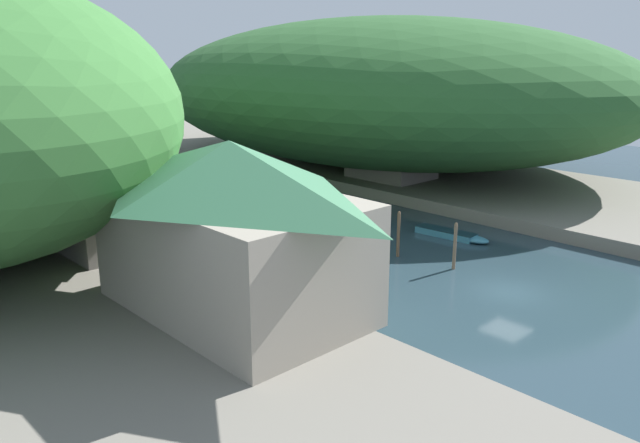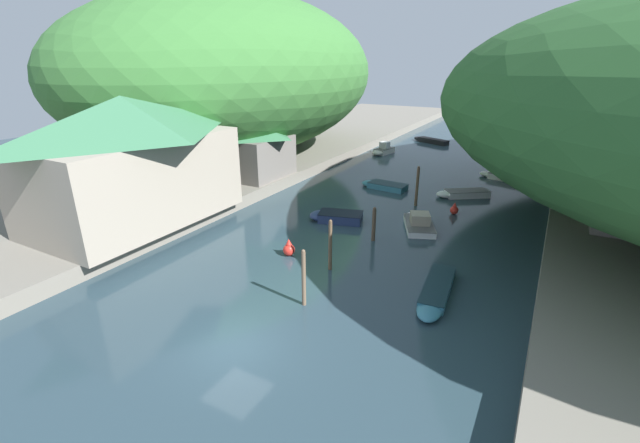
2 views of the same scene
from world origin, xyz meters
name	(u,v)px [view 2 (image 2 of 2)]	position (x,y,z in m)	size (l,w,h in m)	color
water_surface	(425,184)	(0.00, 30.00, 0.00)	(130.00, 130.00, 0.00)	#283D47
left_bank	(248,156)	(-22.54, 30.00, 0.53)	(22.00, 120.00, 1.07)	slate
hillside_left	(230,75)	(-23.64, 28.94, 10.20)	(30.08, 42.11, 18.26)	#387033
waterfront_building	(130,158)	(-14.78, 7.25, 5.57)	(8.88, 14.67, 8.72)	gray
boathouse_shed	(253,147)	(-14.86, 21.18, 3.90)	(6.43, 7.00, 5.49)	slate
boat_cabin_cruiser	(419,222)	(2.88, 18.33, 0.38)	(3.77, 5.37, 1.27)	white
boat_moored_right	(382,185)	(-3.29, 26.64, 0.28)	(4.73, 2.12, 0.58)	teal
boat_red_skiff	(461,194)	(4.11, 27.49, 0.30)	(4.88, 4.06, 0.62)	white
boat_far_upstream	(429,140)	(-5.82, 52.59, 0.33)	(6.10, 3.64, 0.67)	black
boat_near_quay	(488,150)	(3.14, 49.32, 0.35)	(5.74, 4.96, 1.13)	navy
boat_yellow_tender	(383,150)	(-9.07, 41.54, 0.48)	(2.22, 4.04, 1.54)	silver
boat_white_cruiser	(435,294)	(6.76, 8.60, 0.26)	(1.88, 6.10, 0.52)	teal
boat_open_rowboat	(334,216)	(-3.34, 16.29, 0.36)	(4.54, 2.96, 0.72)	navy
boat_navy_launch	(505,177)	(6.96, 35.69, 0.31)	(6.03, 2.96, 0.62)	silver
mooring_post_nearest	(304,278)	(0.90, 4.60, 1.60)	(0.22, 0.22, 3.19)	brown
mooring_post_second	(330,245)	(0.24, 8.79, 1.64)	(0.22, 0.22, 3.26)	brown
mooring_post_middle	(374,224)	(0.86, 14.17, 1.26)	(0.27, 0.27, 2.51)	#4C3D2D
mooring_post_farthest	(417,186)	(1.20, 23.05, 1.77)	(0.25, 0.25, 3.53)	brown
channel_buoy_near	(454,210)	(4.64, 22.47, 0.40)	(0.68, 0.68, 1.02)	red
channel_buoy_far	(289,249)	(-3.04, 9.23, 0.46)	(0.78, 0.78, 1.17)	red
person_on_quay	(253,172)	(-13.40, 19.16, 2.04)	(0.26, 0.40, 1.69)	#282D3D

